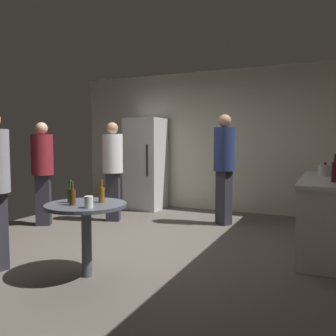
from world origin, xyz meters
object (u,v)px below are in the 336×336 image
plastic_cup_white (89,202)px  kettle (325,170)px  person_in_white_shirt (113,164)px  person_in_maroon_shirt (42,165)px  beer_bottle_on_counter (334,171)px  refrigerator (146,164)px  person_in_navy_shirt (224,160)px  beer_bottle_green (71,195)px  foreground_table (86,214)px  beer_bottle_amber (102,194)px  wine_bottle_on_counter (335,172)px  beer_bottle_brown (72,197)px

plastic_cup_white → kettle: bearing=50.6°
person_in_white_shirt → person_in_maroon_shirt: 1.12m
beer_bottle_on_counter → person_in_maroon_shirt: bearing=-172.6°
refrigerator → person_in_navy_shirt: size_ratio=1.01×
person_in_white_shirt → person_in_maroon_shirt: (-0.85, -0.72, -0.01)m
refrigerator → beer_bottle_green: bearing=-73.9°
plastic_cup_white → person_in_white_shirt: person_in_white_shirt is taller
foreground_table → person_in_white_shirt: size_ratio=0.48×
beer_bottle_green → person_in_white_shirt: 2.45m
kettle → beer_bottle_amber: kettle is taller
person_in_maroon_shirt → refrigerator: bearing=125.8°
kettle → beer_bottle_green: kettle is taller
wine_bottle_on_counter → person_in_maroon_shirt: bearing=179.7°
kettle → foreground_table: bearing=-133.9°
beer_bottle_brown → plastic_cup_white: size_ratio=2.09×
wine_bottle_on_counter → foreground_table: size_ratio=0.39×
beer_bottle_brown → beer_bottle_amber: bearing=56.2°
person_in_maroon_shirt → beer_bottle_on_counter: bearing=66.2°
kettle → person_in_white_shirt: 3.27m
beer_bottle_brown → beer_bottle_green: same height
wine_bottle_on_counter → plastic_cup_white: wine_bottle_on_counter is taller
person_in_white_shirt → person_in_maroon_shirt: size_ratio=1.01×
kettle → beer_bottle_green: 3.21m
refrigerator → plastic_cup_white: bearing=-69.7°
beer_bottle_amber → person_in_white_shirt: (-1.24, 2.09, 0.15)m
person_in_white_shirt → beer_bottle_green: bearing=3.1°
refrigerator → wine_bottle_on_counter: size_ratio=5.81×
beer_bottle_on_counter → beer_bottle_amber: beer_bottle_on_counter is taller
person_in_navy_shirt → foreground_table: bearing=16.5°
person_in_white_shirt → beer_bottle_brown: bearing=4.3°
refrigerator → kettle: bearing=-20.2°
wine_bottle_on_counter → beer_bottle_amber: size_ratio=1.35×
refrigerator → person_in_maroon_shirt: bearing=-113.0°
beer_bottle_amber → plastic_cup_white: bearing=-77.2°
beer_bottle_amber → refrigerator: bearing=110.9°
beer_bottle_amber → beer_bottle_green: size_ratio=1.00×
wine_bottle_on_counter → beer_bottle_green: size_ratio=1.35×
beer_bottle_green → plastic_cup_white: (0.33, -0.15, -0.03)m
refrigerator → plastic_cup_white: (1.33, -3.60, -0.11)m
beer_bottle_green → person_in_white_shirt: person_in_white_shirt is taller
beer_bottle_brown → plastic_cup_white: 0.24m
refrigerator → person_in_white_shirt: 1.22m
beer_bottle_on_counter → foreground_table: bearing=-137.7°
beer_bottle_amber → person_in_maroon_shirt: size_ratio=0.14×
wine_bottle_on_counter → foreground_table: (-2.23, -1.46, -0.39)m
person_in_maroon_shirt → beer_bottle_green: bearing=19.1°
refrigerator → plastic_cup_white: size_ratio=16.36×
refrigerator → beer_bottle_green: refrigerator is taller
beer_bottle_amber → plastic_cup_white: 0.31m
kettle → wine_bottle_on_counter: size_ratio=0.79×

